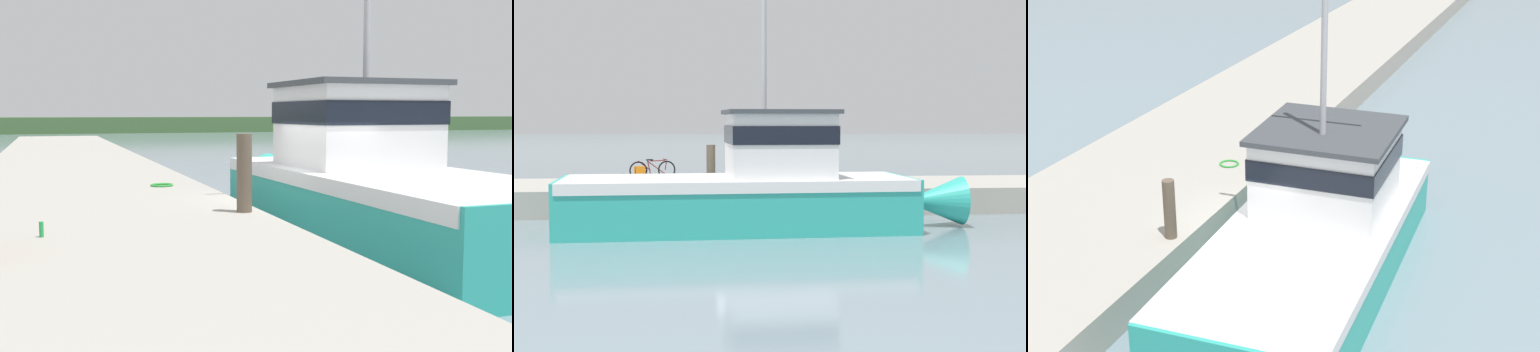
% 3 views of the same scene
% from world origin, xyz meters
% --- Properties ---
extents(ground_plane, '(320.00, 320.00, 0.00)m').
position_xyz_m(ground_plane, '(0.00, 0.00, 0.00)').
color(ground_plane, gray).
extents(dock_pier, '(5.80, 80.00, 0.88)m').
position_xyz_m(dock_pier, '(-4.23, 0.00, 0.44)').
color(dock_pier, '#A39E93').
rests_on(dock_pier, ground_plane).
extents(fishing_boat_main, '(3.98, 11.61, 8.24)m').
position_xyz_m(fishing_boat_main, '(1.51, -0.23, 1.23)').
color(fishing_boat_main, teal).
rests_on(fishing_boat_main, ground_plane).
extents(mooring_post, '(0.28, 0.28, 1.44)m').
position_xyz_m(mooring_post, '(-1.69, -1.37, 1.60)').
color(mooring_post, brown).
rests_on(mooring_post, dock_pier).
extents(hose_coil, '(0.56, 0.56, 0.05)m').
position_xyz_m(hose_coil, '(-2.42, 3.27, 0.90)').
color(hose_coil, green).
rests_on(hose_coil, dock_pier).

